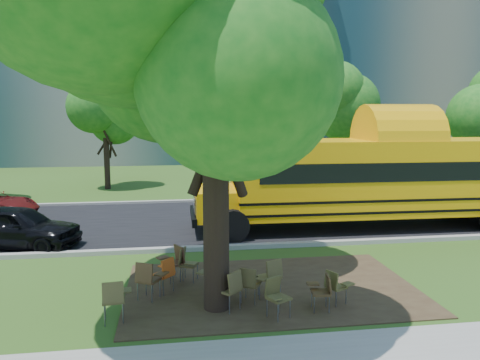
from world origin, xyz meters
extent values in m
plane|color=#314C17|center=(0.00, 0.00, 0.00)|extent=(160.00, 160.00, 0.00)
cube|color=#382819|center=(1.00, -0.50, 0.01)|extent=(7.00, 4.50, 0.03)
cube|color=black|center=(0.00, 7.00, 0.02)|extent=(80.00, 8.00, 0.04)
cube|color=gray|center=(0.00, 3.00, 0.07)|extent=(80.00, 0.25, 0.14)
cube|color=gray|center=(0.00, 11.10, 0.07)|extent=(80.00, 0.25, 0.14)
cube|color=slate|center=(-8.00, 36.00, 11.00)|extent=(38.00, 16.00, 22.00)
cube|color=#6C685A|center=(24.00, 38.00, 12.50)|extent=(30.00, 16.00, 25.00)
cylinder|color=black|center=(-5.00, 16.00, 1.75)|extent=(0.32, 0.32, 3.50)
sphere|color=#155D17|center=(-5.00, 16.00, 4.22)|extent=(4.80, 4.80, 4.80)
cylinder|color=black|center=(8.00, 14.00, 2.10)|extent=(0.38, 0.38, 4.20)
sphere|color=#155D17|center=(8.00, 14.00, 5.04)|extent=(5.60, 5.60, 5.60)
cylinder|color=black|center=(16.00, 13.00, 1.80)|extent=(0.34, 0.34, 3.60)
cylinder|color=black|center=(-0.44, -1.50, 2.32)|extent=(0.56, 0.56, 4.64)
sphere|color=#155D17|center=(-0.44, -1.50, 5.72)|extent=(7.20, 7.20, 7.20)
cube|color=#E29D07|center=(6.92, 5.07, 1.96)|extent=(12.15, 2.91, 2.70)
cube|color=black|center=(7.25, 5.07, 2.26)|extent=(11.49, 2.95, 0.66)
cube|color=#E29D07|center=(0.16, 5.16, 1.10)|extent=(1.46, 2.44, 1.05)
cube|color=black|center=(6.92, 5.07, 1.27)|extent=(12.17, 2.94, 0.09)
cube|color=black|center=(6.92, 5.07, 0.86)|extent=(12.17, 2.94, 0.09)
cylinder|color=black|center=(0.62, 3.78, 0.55)|extent=(1.11, 0.34, 1.10)
cylinder|color=black|center=(0.66, 6.53, 0.55)|extent=(1.11, 0.34, 1.10)
cylinder|color=black|center=(10.13, 6.41, 0.55)|extent=(1.11, 0.34, 1.10)
cube|color=#4E4522|center=(-2.59, -1.84, 0.47)|extent=(0.48, 0.47, 0.05)
cube|color=#4E4522|center=(-2.57, -2.03, 0.70)|extent=(0.43, 0.14, 0.42)
cube|color=#4E4522|center=(-2.36, -1.67, 0.60)|extent=(0.26, 0.32, 0.03)
cylinder|color=slate|center=(-2.79, -1.68, 0.24)|extent=(0.03, 0.03, 0.47)
cylinder|color=slate|center=(-2.39, -2.00, 0.24)|extent=(0.03, 0.03, 0.47)
cube|color=#51361D|center=(-1.93, -0.78, 0.48)|extent=(0.60, 0.59, 0.05)
cube|color=#51361D|center=(-2.02, -0.95, 0.72)|extent=(0.43, 0.29, 0.43)
cube|color=#51361D|center=(-1.63, -0.77, 0.61)|extent=(0.35, 0.38, 0.03)
cylinder|color=slate|center=(-2.01, -0.53, 0.24)|extent=(0.03, 0.03, 0.48)
cylinder|color=slate|center=(-1.86, -1.03, 0.24)|extent=(0.03, 0.03, 0.48)
cube|color=brown|center=(-0.20, -1.63, 0.47)|extent=(0.61, 0.61, 0.05)
cube|color=brown|center=(-0.07, -1.77, 0.70)|extent=(0.37, 0.36, 0.42)
cube|color=brown|center=(-0.11, -1.35, 0.60)|extent=(0.37, 0.37, 0.03)
cylinder|color=slate|center=(-0.45, -1.62, 0.24)|extent=(0.03, 0.03, 0.47)
cylinder|color=slate|center=(0.05, -1.64, 0.24)|extent=(0.03, 0.03, 0.47)
cube|color=#4E4421|center=(-0.38, -0.80, 0.48)|extent=(0.61, 0.60, 0.05)
cube|color=#4E4421|center=(-0.27, -0.64, 0.71)|extent=(0.41, 0.32, 0.43)
cube|color=#4E4421|center=(-0.67, -0.78, 0.60)|extent=(0.36, 0.38, 0.03)
cylinder|color=slate|center=(-0.33, -1.05, 0.24)|extent=(0.03, 0.03, 0.48)
cylinder|color=slate|center=(-0.43, -0.55, 0.24)|extent=(0.03, 0.03, 0.48)
cube|color=#4F4422|center=(0.34, -1.27, 0.44)|extent=(0.55, 0.54, 0.05)
cube|color=#4F4422|center=(0.26, -1.42, 0.65)|extent=(0.38, 0.27, 0.39)
cube|color=#4F4422|center=(0.61, -1.27, 0.55)|extent=(0.32, 0.34, 0.03)
cylinder|color=slate|center=(0.28, -1.05, 0.22)|extent=(0.02, 0.02, 0.44)
cylinder|color=slate|center=(0.41, -1.50, 0.22)|extent=(0.02, 0.02, 0.44)
cube|color=#4D4521|center=(0.79, -2.18, 0.45)|extent=(0.56, 0.55, 0.05)
cube|color=#4D4521|center=(0.70, -2.02, 0.67)|extent=(0.39, 0.28, 0.40)
cube|color=#4D4521|center=(0.65, -2.42, 0.57)|extent=(0.33, 0.35, 0.03)
cylinder|color=slate|center=(1.02, -2.24, 0.22)|extent=(0.02, 0.02, 0.45)
cylinder|color=slate|center=(0.56, -2.12, 0.22)|extent=(0.02, 0.02, 0.45)
cube|color=#432F18|center=(1.77, -1.94, 0.42)|extent=(0.42, 0.44, 0.05)
cube|color=#432F18|center=(1.94, -1.97, 0.63)|extent=(0.14, 0.39, 0.38)
cube|color=#432F18|center=(1.67, -1.70, 0.54)|extent=(0.29, 0.24, 0.03)
cylinder|color=slate|center=(1.59, -2.08, 0.21)|extent=(0.02, 0.02, 0.42)
cylinder|color=slate|center=(1.95, -1.80, 0.21)|extent=(0.02, 0.02, 0.42)
cube|color=brown|center=(2.23, -1.64, 0.41)|extent=(0.50, 0.51, 0.05)
cube|color=brown|center=(2.08, -1.72, 0.61)|extent=(0.24, 0.37, 0.37)
cube|color=brown|center=(2.44, -1.79, 0.52)|extent=(0.32, 0.29, 0.03)
cylinder|color=slate|center=(2.30, -1.44, 0.21)|extent=(0.02, 0.02, 0.41)
cylinder|color=slate|center=(2.16, -1.85, 0.21)|extent=(0.02, 0.02, 0.41)
cube|color=#C95015|center=(-1.62, -0.40, 0.45)|extent=(0.58, 0.58, 0.05)
cube|color=#C95015|center=(-1.48, -0.52, 0.68)|extent=(0.34, 0.37, 0.41)
cube|color=#C95015|center=(-1.56, -0.13, 0.57)|extent=(0.36, 0.35, 0.03)
cylinder|color=slate|center=(-1.86, -0.42, 0.23)|extent=(0.02, 0.02, 0.45)
cylinder|color=slate|center=(-1.38, -0.39, 0.23)|extent=(0.02, 0.02, 0.45)
cube|color=#4D2E1B|center=(-1.37, 0.34, 0.47)|extent=(0.58, 0.59, 0.05)
cube|color=#4D2E1B|center=(-1.21, 0.43, 0.71)|extent=(0.29, 0.42, 0.42)
cube|color=#4D2E1B|center=(-1.63, 0.49, 0.60)|extent=(0.37, 0.35, 0.03)
cylinder|color=slate|center=(-1.44, 0.10, 0.24)|extent=(0.03, 0.03, 0.47)
cylinder|color=slate|center=(-1.30, 0.59, 0.24)|extent=(0.03, 0.03, 0.47)
cube|color=brown|center=(-0.97, 0.29, 0.45)|extent=(0.52, 0.54, 0.05)
cube|color=brown|center=(-1.14, 0.35, 0.67)|extent=(0.23, 0.41, 0.40)
cube|color=brown|center=(-0.93, 0.01, 0.57)|extent=(0.34, 0.31, 0.03)
cylinder|color=slate|center=(-0.75, 0.38, 0.22)|extent=(0.02, 0.02, 0.45)
cylinder|color=slate|center=(-1.19, 0.19, 0.22)|extent=(0.02, 0.02, 0.45)
cube|color=brown|center=(0.84, -0.99, 0.48)|extent=(0.59, 0.58, 0.05)
cube|color=brown|center=(0.92, -1.17, 0.72)|extent=(0.43, 0.27, 0.43)
cube|color=brown|center=(1.01, -0.75, 0.61)|extent=(0.34, 0.37, 0.03)
cylinder|color=slate|center=(0.60, -0.91, 0.24)|extent=(0.03, 0.03, 0.48)
cylinder|color=slate|center=(1.08, -1.08, 0.24)|extent=(0.03, 0.03, 0.48)
imported|color=black|center=(-6.30, 4.18, 0.68)|extent=(4.30, 2.68, 1.37)
camera|label=1|loc=(-1.35, -11.23, 4.24)|focal=35.00mm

